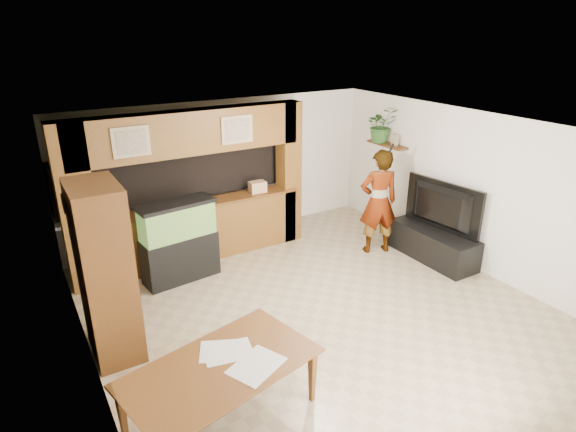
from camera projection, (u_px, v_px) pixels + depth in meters
floor at (319, 311)px, 6.93m from camera, size 6.50×6.50×0.00m
ceiling at (324, 132)px, 5.96m from camera, size 6.50×6.50×0.00m
wall_back at (224, 170)px, 9.03m from camera, size 6.00×0.00×6.00m
wall_left at (85, 287)px, 5.01m from camera, size 0.00×6.50×6.50m
wall_right at (473, 191)px, 7.87m from camera, size 0.00×6.50×6.50m
partition at (186, 186)px, 8.09m from camera, size 4.20×0.99×2.60m
wall_clock at (65, 204)px, 5.61m from camera, size 0.05×0.25×0.25m
wall_shelf at (387, 145)px, 9.20m from camera, size 0.25×0.90×0.04m
pantry_cabinet at (105, 272)px, 5.71m from camera, size 0.55×0.90×2.21m
trash_can at (131, 316)px, 6.30m from camera, size 0.31×0.31×0.57m
aquarium at (179, 242)px, 7.59m from camera, size 1.19×0.45×1.32m
tv_stand at (433, 244)px, 8.39m from camera, size 0.59×1.61×0.54m
television at (437, 207)px, 8.13m from camera, size 0.36×1.49×0.85m
photo_frame at (395, 140)px, 9.00m from camera, size 0.04×0.16×0.21m
potted_plant at (381, 125)px, 9.19m from camera, size 0.74×0.70×0.66m
person at (378, 202)px, 8.43m from camera, size 0.80×0.65×1.89m
microphone at (391, 148)px, 7.96m from camera, size 0.04×0.10×0.17m
dining_table at (224, 395)px, 4.89m from camera, size 2.12×1.48×0.68m
newspaper_a at (224, 350)px, 5.01m from camera, size 0.60×0.54×0.01m
newspaper_b at (256, 366)px, 4.79m from camera, size 0.65×0.58×0.01m
newspaper_c at (228, 352)px, 4.99m from camera, size 0.56×0.46×0.01m
counter_box at (257, 187)px, 8.60m from camera, size 0.30×0.21×0.20m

